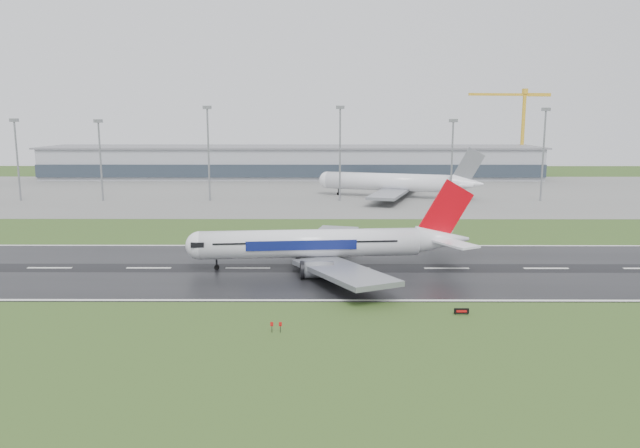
{
  "coord_description": "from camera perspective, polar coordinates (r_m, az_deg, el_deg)",
  "views": [
    {
      "loc": [
        14.98,
        -118.91,
        30.09
      ],
      "look_at": [
        14.48,
        12.0,
        7.0
      ],
      "focal_mm": 34.17,
      "sensor_mm": 36.0,
      "label": 1
    }
  ],
  "objects": [
    {
      "name": "floodmast_5",
      "position": [
        233.19,
        20.16,
        5.94
      ],
      "size": [
        0.64,
        0.64,
        32.12
      ],
      "primitive_type": "cylinder",
      "color": "gray",
      "rests_on": "ground"
    },
    {
      "name": "main_airliner",
      "position": [
        121.61,
        0.95,
        -0.21
      ],
      "size": [
        61.93,
        59.47,
        16.87
      ],
      "primitive_type": null,
      "rotation": [
        0.0,
        0.0,
        0.09
      ],
      "color": "white",
      "rests_on": "runway"
    },
    {
      "name": "floodmast_4",
      "position": [
        224.37,
        12.24,
        5.69
      ],
      "size": [
        0.64,
        0.64,
        28.17
      ],
      "primitive_type": "cylinder",
      "color": "gray",
      "rests_on": "ground"
    },
    {
      "name": "runway_sign",
      "position": [
        97.17,
        13.11,
        -7.98
      ],
      "size": [
        2.29,
        0.87,
        1.04
      ],
      "primitive_type": null,
      "rotation": [
        0.0,
        0.0,
        0.27
      ],
      "color": "black",
      "rests_on": "ground"
    },
    {
      "name": "ground",
      "position": [
        123.57,
        -6.77,
        -4.16
      ],
      "size": [
        520.0,
        520.0,
        0.0
      ],
      "primitive_type": "plane",
      "color": "#2D481A",
      "rests_on": "ground"
    },
    {
      "name": "apron",
      "position": [
        246.21,
        -3.27,
        2.98
      ],
      "size": [
        400.0,
        130.0,
        0.08
      ],
      "primitive_type": "cube",
      "color": "slate",
      "rests_on": "ground"
    },
    {
      "name": "tower_crane",
      "position": [
        335.5,
        18.45,
        8.14
      ],
      "size": [
        44.57,
        10.69,
        44.31
      ],
      "primitive_type": null,
      "rotation": [
        0.0,
        0.0,
        0.19
      ],
      "color": "gold",
      "rests_on": "ground"
    },
    {
      "name": "runway",
      "position": [
        123.56,
        -6.77,
        -4.14
      ],
      "size": [
        400.0,
        45.0,
        0.1
      ],
      "primitive_type": "cube",
      "color": "black",
      "rests_on": "ground"
    },
    {
      "name": "floodmast_1",
      "position": [
        233.56,
        -19.85,
        5.47
      ],
      "size": [
        0.64,
        0.64,
        28.05
      ],
      "primitive_type": "cylinder",
      "color": "gray",
      "rests_on": "ground"
    },
    {
      "name": "floodmast_0",
      "position": [
        245.41,
        -26.47,
        5.24
      ],
      "size": [
        0.64,
        0.64,
        28.35
      ],
      "primitive_type": "cylinder",
      "color": "gray",
      "rests_on": "ground"
    },
    {
      "name": "floodmast_3",
      "position": [
        219.43,
        1.88,
        6.42
      ],
      "size": [
        0.64,
        0.64,
        32.82
      ],
      "primitive_type": "cylinder",
      "color": "gray",
      "rests_on": "ground"
    },
    {
      "name": "terminal",
      "position": [
        305.12,
        -2.61,
        5.75
      ],
      "size": [
        240.0,
        36.0,
        15.0
      ],
      "primitive_type": "cube",
      "color": "gray",
      "rests_on": "ground"
    },
    {
      "name": "parked_airliner",
      "position": [
        230.99,
        7.09,
        4.77
      ],
      "size": [
        78.16,
        75.34,
        18.54
      ],
      "primitive_type": null,
      "rotation": [
        0.0,
        0.0,
        -0.31
      ],
      "color": "white",
      "rests_on": "apron"
    },
    {
      "name": "floodmast_2",
      "position": [
        223.11,
        -10.39,
        6.32
      ],
      "size": [
        0.64,
        0.64,
        32.8
      ],
      "primitive_type": "cylinder",
      "color": "gray",
      "rests_on": "ground"
    }
  ]
}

